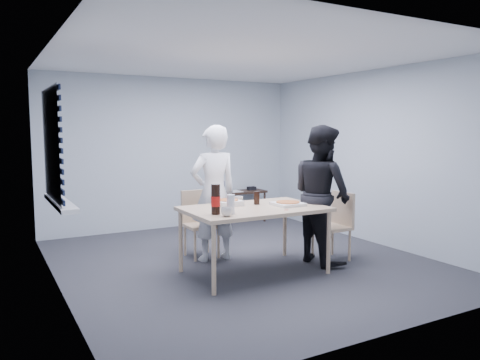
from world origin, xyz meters
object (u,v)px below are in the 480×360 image
chair_far (199,218)px  side_table (242,195)px  person_white (214,193)px  soda_bottle (216,200)px  stool (215,212)px  mug_a (227,212)px  mug_b (239,200)px  backpack (215,194)px  chair_right (336,221)px  person_black (321,194)px  dining_table (254,212)px

chair_far → side_table: chair_far is taller
person_white → soda_bottle: (-0.42, -0.92, 0.07)m
stool → mug_a: mug_a is taller
side_table → mug_b: (-1.41, -2.44, 0.34)m
stool → backpack: 0.31m
chair_right → side_table: chair_right is taller
side_table → soda_bottle: bearing=-123.9°
chair_far → backpack: chair_far is taller
person_white → mug_a: person_white is taller
stool → backpack: (0.00, -0.01, 0.31)m
backpack → mug_b: size_ratio=4.10×
chair_far → chair_right: bearing=-34.3°
backpack → mug_b: (-0.57, -1.85, 0.18)m
chair_far → mug_b: size_ratio=8.90×
mug_a → side_table: bearing=58.2°
person_black → mug_a: bearing=102.6°
dining_table → mug_b: (-0.03, 0.32, 0.11)m
chair_right → backpack: 2.29m
backpack → person_black: bearing=-80.2°
mug_a → mug_b: bearing=52.2°
person_black → stool: bearing=11.9°
chair_right → person_white: (-1.44, 0.74, 0.37)m
person_white → dining_table: bearing=103.7°
backpack → mug_b: bearing=-109.4°
mug_a → chair_right: bearing=10.9°
side_table → dining_table: bearing=-116.6°
chair_far → person_white: 0.49m
dining_table → mug_a: size_ratio=13.29×
chair_right → person_black: person_black is taller
dining_table → chair_right: bearing=-0.1°
chair_far → stool: 1.41m
dining_table → person_white: 0.77m
chair_right → mug_a: 1.88m
chair_right → stool: size_ratio=1.93×
person_black → soda_bottle: 1.62m
chair_far → stool: bearing=55.0°
chair_far → stool: size_ratio=1.93×
chair_right → soda_bottle: bearing=-174.3°
person_black → mug_b: size_ratio=17.70×
chair_right → backpack: bearing=108.4°
side_table → soda_bottle: soda_bottle is taller
dining_table → backpack: bearing=76.0°
person_white → side_table: 2.59m
person_white → person_black: (1.18, -0.74, 0.00)m
person_black → side_table: 2.82m
side_table → chair_right: bearing=-92.4°
dining_table → soda_bottle: 0.67m
dining_table → person_black: size_ratio=0.92×
person_black → mug_b: bearing=72.6°
soda_bottle → person_white: bearing=65.5°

